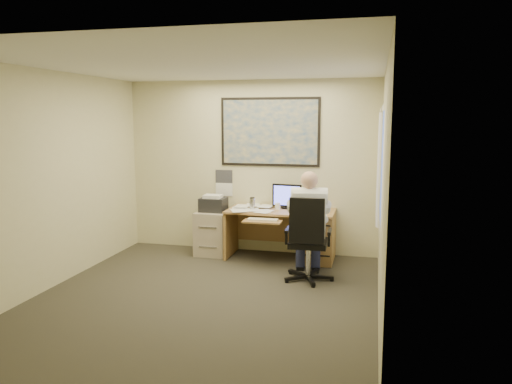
% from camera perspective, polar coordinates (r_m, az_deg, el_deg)
% --- Properties ---
extents(room_shell, '(4.00, 4.50, 2.70)m').
position_cam_1_polar(room_shell, '(5.74, -6.09, 0.75)').
color(room_shell, '#343128').
rests_on(room_shell, ground).
extents(desk, '(1.60, 0.97, 1.11)m').
position_cam_1_polar(desk, '(7.52, 5.35, -4.44)').
color(desk, '#A47A46').
rests_on(desk, ground).
extents(world_map, '(1.56, 0.03, 1.06)m').
position_cam_1_polar(world_map, '(7.76, 1.58, 6.87)').
color(world_map, '#1E4C93').
rests_on(world_map, room_shell).
extents(wall_calendar, '(0.28, 0.01, 0.42)m').
position_cam_1_polar(wall_calendar, '(8.02, -3.68, 1.03)').
color(wall_calendar, white).
rests_on(wall_calendar, room_shell).
extents(window_blinds, '(0.06, 1.40, 1.30)m').
position_cam_1_polar(window_blinds, '(6.18, 13.99, 2.97)').
color(window_blinds, '#EDE5CD').
rests_on(window_blinds, room_shell).
extents(filing_cabinet, '(0.49, 0.59, 0.94)m').
position_cam_1_polar(filing_cabinet, '(7.86, -4.85, -4.16)').
color(filing_cabinet, '#B6A893').
rests_on(filing_cabinet, ground).
extents(office_chair, '(0.69, 0.69, 1.13)m').
position_cam_1_polar(office_chair, '(6.58, 5.91, -7.32)').
color(office_chair, black).
rests_on(office_chair, ground).
extents(person, '(0.71, 0.93, 1.44)m').
position_cam_1_polar(person, '(6.57, 6.07, -3.87)').
color(person, white).
rests_on(person, office_chair).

